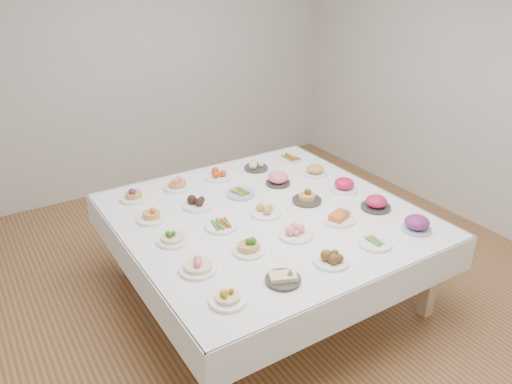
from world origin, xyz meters
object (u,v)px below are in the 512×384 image
dish_0 (228,295)px  dish_24 (290,158)px  dish_12 (266,209)px  display_table (266,221)px

dish_0 → dish_24: bearing=44.8°
dish_12 → dish_24: (0.81, 0.80, -0.02)m
dish_24 → dish_0: bearing=-135.2°
display_table → dish_0: size_ratio=9.89×
dish_12 → dish_0: bearing=-135.0°
display_table → dish_0: 1.12m
dish_0 → display_table: bearing=45.0°
display_table → dish_24: (0.81, 0.80, 0.09)m
dish_0 → dish_24: (1.60, 1.59, -0.02)m
display_table → dish_24: dish_24 is taller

